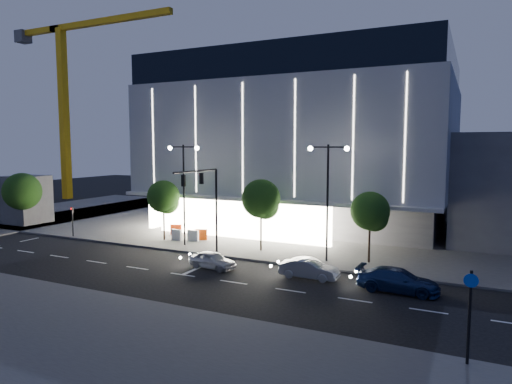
{
  "coord_description": "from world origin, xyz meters",
  "views": [
    {
      "loc": [
        19.97,
        -27.03,
        8.9
      ],
      "look_at": [
        3.28,
        7.53,
        5.0
      ],
      "focal_mm": 32.0,
      "sensor_mm": 36.0,
      "label": 1
    }
  ],
  "objects_px": {
    "barrier_a": "(176,230)",
    "cycle_sign_pole": "(470,312)",
    "tree_right": "(370,213)",
    "car_lead": "(212,260)",
    "barrier_c": "(201,235)",
    "ped_signal_far": "(72,219)",
    "tower_crane": "(67,74)",
    "car_third": "(398,280)",
    "tree_left": "(164,198)",
    "tree_mid": "(261,201)",
    "street_lamp_west": "(184,180)",
    "traffic_mast": "(207,195)",
    "car_second": "(309,269)",
    "barrier_d": "(193,236)",
    "barrier_b": "(177,235)"
  },
  "relations": [
    {
      "from": "barrier_a",
      "to": "cycle_sign_pole",
      "type": "bearing_deg",
      "value": -53.16
    },
    {
      "from": "tree_right",
      "to": "car_lead",
      "type": "distance_m",
      "value": 12.24
    },
    {
      "from": "barrier_c",
      "to": "ped_signal_far",
      "type": "bearing_deg",
      "value": 177.13
    },
    {
      "from": "tower_crane",
      "to": "car_third",
      "type": "xyz_separation_m",
      "value": [
        56.9,
        -26.81,
        -19.79
      ]
    },
    {
      "from": "tower_crane",
      "to": "tree_left",
      "type": "height_order",
      "value": "tower_crane"
    },
    {
      "from": "ped_signal_far",
      "to": "tree_mid",
      "type": "distance_m",
      "value": 19.35
    },
    {
      "from": "tree_left",
      "to": "street_lamp_west",
      "type": "bearing_deg",
      "value": -18.94
    },
    {
      "from": "tower_crane",
      "to": "tree_mid",
      "type": "height_order",
      "value": "tower_crane"
    },
    {
      "from": "traffic_mast",
      "to": "tower_crane",
      "type": "xyz_separation_m",
      "value": [
        -41.92,
        24.66,
        15.48
      ]
    },
    {
      "from": "tree_mid",
      "to": "tree_right",
      "type": "xyz_separation_m",
      "value": [
        9.0,
        -0.0,
        -0.45
      ]
    },
    {
      "from": "car_lead",
      "to": "car_second",
      "type": "distance_m",
      "value": 7.19
    },
    {
      "from": "car_lead",
      "to": "tower_crane",
      "type": "bearing_deg",
      "value": 65.85
    },
    {
      "from": "barrier_c",
      "to": "barrier_d",
      "type": "relative_size",
      "value": 1.0
    },
    {
      "from": "car_third",
      "to": "barrier_a",
      "type": "xyz_separation_m",
      "value": [
        -22.46,
        8.35,
        -0.06
      ]
    },
    {
      "from": "traffic_mast",
      "to": "tree_right",
      "type": "relative_size",
      "value": 1.28
    },
    {
      "from": "tree_mid",
      "to": "car_second",
      "type": "height_order",
      "value": "tree_mid"
    },
    {
      "from": "ped_signal_far",
      "to": "car_lead",
      "type": "relative_size",
      "value": 0.82
    },
    {
      "from": "car_lead",
      "to": "barrier_a",
      "type": "distance_m",
      "value": 12.89
    },
    {
      "from": "street_lamp_west",
      "to": "tree_mid",
      "type": "height_order",
      "value": "street_lamp_west"
    },
    {
      "from": "tree_mid",
      "to": "car_second",
      "type": "relative_size",
      "value": 1.54
    },
    {
      "from": "ped_signal_far",
      "to": "tree_right",
      "type": "distance_m",
      "value": 28.21
    },
    {
      "from": "barrier_c",
      "to": "car_lead",
      "type": "bearing_deg",
      "value": -73.53
    },
    {
      "from": "tree_right",
      "to": "barrier_d",
      "type": "xyz_separation_m",
      "value": [
        -16.3,
        0.72,
        -3.23
      ]
    },
    {
      "from": "street_lamp_west",
      "to": "traffic_mast",
      "type": "bearing_deg",
      "value": -33.65
    },
    {
      "from": "tree_left",
      "to": "traffic_mast",
      "type": "bearing_deg",
      "value": -27.84
    },
    {
      "from": "ped_signal_far",
      "to": "barrier_d",
      "type": "relative_size",
      "value": 2.73
    },
    {
      "from": "traffic_mast",
      "to": "tree_left",
      "type": "xyz_separation_m",
      "value": [
        -6.97,
        3.68,
        -0.99
      ]
    },
    {
      "from": "car_third",
      "to": "barrier_d",
      "type": "height_order",
      "value": "car_third"
    },
    {
      "from": "car_second",
      "to": "barrier_a",
      "type": "height_order",
      "value": "car_second"
    },
    {
      "from": "ped_signal_far",
      "to": "car_second",
      "type": "xyz_separation_m",
      "value": [
        25.16,
        -3.01,
        -1.23
      ]
    },
    {
      "from": "street_lamp_west",
      "to": "barrier_c",
      "type": "relative_size",
      "value": 8.18
    },
    {
      "from": "barrier_d",
      "to": "ped_signal_far",
      "type": "bearing_deg",
      "value": -167.22
    },
    {
      "from": "street_lamp_west",
      "to": "tower_crane",
      "type": "height_order",
      "value": "tower_crane"
    },
    {
      "from": "ped_signal_far",
      "to": "car_lead",
      "type": "xyz_separation_m",
      "value": [
        18.0,
        -3.7,
        -1.26
      ]
    },
    {
      "from": "tree_mid",
      "to": "barrier_b",
      "type": "distance_m",
      "value": 9.63
    },
    {
      "from": "tower_crane",
      "to": "tree_right",
      "type": "bearing_deg",
      "value": -21.25
    },
    {
      "from": "traffic_mast",
      "to": "barrier_a",
      "type": "bearing_deg",
      "value": 140.34
    },
    {
      "from": "tree_mid",
      "to": "traffic_mast",
      "type": "bearing_deg",
      "value": -129.42
    },
    {
      "from": "tree_right",
      "to": "barrier_c",
      "type": "height_order",
      "value": "tree_right"
    },
    {
      "from": "car_lead",
      "to": "barrier_a",
      "type": "relative_size",
      "value": 3.32
    },
    {
      "from": "barrier_b",
      "to": "tree_right",
      "type": "bearing_deg",
      "value": 4.71
    },
    {
      "from": "cycle_sign_pole",
      "to": "tower_crane",
      "type": "height_order",
      "value": "tower_crane"
    },
    {
      "from": "tower_crane",
      "to": "barrier_d",
      "type": "xyz_separation_m",
      "value": [
        37.65,
        -20.26,
        -19.86
      ]
    },
    {
      "from": "street_lamp_west",
      "to": "cycle_sign_pole",
      "type": "relative_size",
      "value": 2.25
    },
    {
      "from": "tower_crane",
      "to": "car_third",
      "type": "height_order",
      "value": "tower_crane"
    },
    {
      "from": "barrier_b",
      "to": "tree_left",
      "type": "bearing_deg",
      "value": -155.78
    },
    {
      "from": "tree_mid",
      "to": "car_second",
      "type": "distance_m",
      "value": 9.04
    },
    {
      "from": "car_third",
      "to": "barrier_b",
      "type": "height_order",
      "value": "car_third"
    },
    {
      "from": "tower_crane",
      "to": "tree_right",
      "type": "height_order",
      "value": "tower_crane"
    },
    {
      "from": "tree_right",
      "to": "barrier_b",
      "type": "height_order",
      "value": "tree_right"
    }
  ]
}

